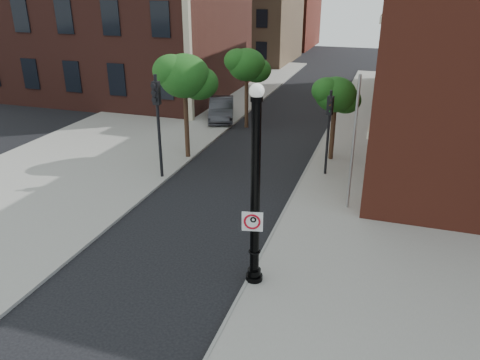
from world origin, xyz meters
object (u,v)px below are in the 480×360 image
(traffic_signal_left, at_px, (157,110))
(traffic_signal_right, at_px, (329,120))
(parked_car, at_px, (221,109))
(lamppost, at_px, (255,199))
(no_parking_sign, at_px, (252,221))

(traffic_signal_left, xyz_separation_m, traffic_signal_right, (7.35, 2.78, -0.53))
(parked_car, bearing_deg, lamppost, -85.04)
(parked_car, distance_m, traffic_signal_left, 10.98)
(lamppost, distance_m, parked_car, 18.97)
(no_parking_sign, xyz_separation_m, traffic_signal_left, (-6.54, 6.84, 1.10))
(no_parking_sign, bearing_deg, lamppost, 67.08)
(traffic_signal_left, bearing_deg, no_parking_sign, -51.21)
(traffic_signal_right, bearing_deg, no_parking_sign, -83.19)
(lamppost, bearing_deg, traffic_signal_left, 134.51)
(no_parking_sign, bearing_deg, traffic_signal_left, 121.93)
(lamppost, height_order, traffic_signal_right, lamppost)
(traffic_signal_left, distance_m, traffic_signal_right, 7.88)
(parked_car, relative_size, traffic_signal_right, 1.09)
(traffic_signal_left, bearing_deg, lamppost, -50.41)
(lamppost, relative_size, no_parking_sign, 9.99)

